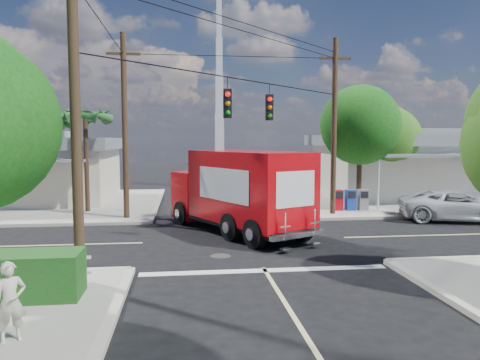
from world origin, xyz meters
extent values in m
plane|color=black|center=(0.00, 0.00, 0.00)|extent=(120.00, 120.00, 0.00)
cube|color=#AAA59A|center=(11.00, 11.00, 0.07)|extent=(14.00, 14.00, 0.14)
cube|color=#BDB8A7|center=(4.00, 11.00, 0.07)|extent=(0.25, 14.00, 0.14)
cube|color=#BDB8A7|center=(11.00, 4.00, 0.07)|extent=(14.00, 0.25, 0.14)
cube|color=#AAA59A|center=(-11.00, 11.00, 0.07)|extent=(14.00, 14.00, 0.14)
cube|color=#BDB8A7|center=(-4.00, 11.00, 0.07)|extent=(0.25, 14.00, 0.14)
cube|color=beige|center=(0.00, 10.00, 0.01)|extent=(0.12, 12.00, 0.01)
cube|color=beige|center=(0.00, -10.00, 0.01)|extent=(0.12, 12.00, 0.01)
cube|color=silver|center=(0.00, -4.30, 0.01)|extent=(7.50, 0.40, 0.01)
cube|color=silver|center=(12.50, 12.00, 1.84)|extent=(11.00, 8.00, 3.40)
cube|color=gray|center=(12.50, 12.00, 3.89)|extent=(11.80, 8.80, 0.70)
cube|color=gray|center=(12.50, 12.00, 4.39)|extent=(6.05, 4.40, 0.50)
cube|color=gray|center=(12.50, 7.10, 3.04)|extent=(9.90, 1.80, 0.15)
cylinder|color=silver|center=(8.10, 6.30, 1.59)|extent=(0.12, 0.12, 2.90)
cube|color=beige|center=(-12.00, 12.50, 1.74)|extent=(10.00, 8.00, 3.20)
cube|color=gray|center=(-12.00, 12.50, 3.69)|extent=(10.80, 8.80, 0.70)
cube|color=gray|center=(-12.00, 12.50, 4.19)|extent=(5.50, 4.40, 0.50)
cylinder|color=silver|center=(-8.00, 6.80, 1.49)|extent=(0.12, 0.12, 2.70)
cube|color=silver|center=(0.50, 20.00, 1.50)|extent=(0.80, 0.80, 3.00)
cube|color=silver|center=(0.50, 20.00, 4.50)|extent=(0.70, 0.70, 3.00)
cube|color=silver|center=(0.50, 20.00, 7.50)|extent=(0.60, 0.60, 3.00)
cube|color=silver|center=(0.50, 20.00, 10.50)|extent=(0.50, 0.50, 3.00)
cube|color=silver|center=(0.50, 20.00, 13.50)|extent=(0.40, 0.40, 3.00)
cylinder|color=#422D1C|center=(7.20, 6.80, 2.19)|extent=(0.28, 0.28, 4.10)
sphere|color=#104A10|center=(7.20, 6.80, 4.75)|extent=(4.10, 4.10, 4.10)
sphere|color=#104A10|center=(6.80, 7.00, 5.00)|extent=(3.33, 3.33, 3.33)
sphere|color=#104A10|center=(7.55, 6.50, 4.62)|extent=(3.58, 3.58, 3.58)
cylinder|color=#422D1C|center=(9.80, 9.00, 1.93)|extent=(0.28, 0.28, 3.58)
sphere|color=#366C1B|center=(9.80, 9.00, 4.17)|extent=(3.58, 3.58, 3.58)
sphere|color=#366C1B|center=(9.40, 9.20, 4.40)|extent=(2.91, 2.91, 2.91)
sphere|color=#366C1B|center=(10.15, 8.70, 4.06)|extent=(3.14, 3.14, 3.14)
cylinder|color=#422D1C|center=(-7.50, 7.50, 2.64)|extent=(0.24, 0.24, 5.00)
cone|color=#245B25|center=(-6.60, 7.50, 5.24)|extent=(0.50, 2.06, 0.98)
cone|color=#245B25|center=(-6.94, 8.20, 5.24)|extent=(1.92, 1.68, 0.98)
cone|color=#245B25|center=(-7.70, 8.38, 5.24)|extent=(2.12, 0.95, 0.98)
cone|color=#245B25|center=(-8.31, 7.89, 5.24)|extent=(1.34, 2.07, 0.98)
cone|color=#245B25|center=(-8.31, 7.11, 5.24)|extent=(1.34, 2.07, 0.98)
cone|color=#245B25|center=(-7.70, 6.62, 5.24)|extent=(2.12, 0.95, 0.98)
cone|color=#245B25|center=(-6.94, 6.80, 5.24)|extent=(1.92, 1.68, 0.98)
cylinder|color=#422D1C|center=(-9.50, 9.00, 2.44)|extent=(0.24, 0.24, 4.60)
cone|color=#245B25|center=(-8.60, 9.00, 4.84)|extent=(0.50, 2.06, 0.98)
cone|color=#245B25|center=(-8.94, 9.70, 4.84)|extent=(1.92, 1.68, 0.98)
cone|color=#245B25|center=(-9.70, 9.88, 4.84)|extent=(2.12, 0.95, 0.98)
cone|color=#245B25|center=(-10.31, 9.39, 4.84)|extent=(1.34, 2.07, 0.98)
cone|color=#245B25|center=(-10.31, 8.61, 4.84)|extent=(1.34, 2.07, 0.98)
cone|color=#245B25|center=(-9.70, 8.12, 4.84)|extent=(2.12, 0.95, 0.98)
cone|color=#245B25|center=(-8.94, 8.30, 4.84)|extent=(1.92, 1.68, 0.98)
cylinder|color=#473321|center=(-5.20, -5.20, 4.50)|extent=(0.28, 0.28, 9.00)
cylinder|color=#473321|center=(5.20, 5.20, 4.50)|extent=(0.28, 0.28, 9.00)
cube|color=#473321|center=(5.20, 5.20, 8.00)|extent=(1.60, 0.12, 0.12)
cylinder|color=#473321|center=(-5.20, 5.20, 4.50)|extent=(0.28, 0.28, 9.00)
cube|color=#473321|center=(-5.20, 5.20, 8.00)|extent=(1.60, 0.12, 0.12)
cylinder|color=black|center=(0.00, 0.00, 6.20)|extent=(10.43, 10.43, 0.04)
cube|color=black|center=(-0.80, -0.80, 5.25)|extent=(0.30, 0.24, 1.05)
sphere|color=red|center=(-0.80, -0.94, 5.58)|extent=(0.20, 0.20, 0.20)
cube|color=black|center=(1.10, 1.10, 5.25)|extent=(0.30, 0.24, 1.05)
sphere|color=red|center=(1.10, 0.96, 5.58)|extent=(0.20, 0.20, 0.20)
cube|color=silver|center=(-5.00, -5.60, 0.64)|extent=(0.09, 0.06, 1.00)
cube|color=#B20816|center=(5.80, 6.20, 0.69)|extent=(0.50, 0.50, 1.10)
cube|color=#16389F|center=(6.50, 6.20, 0.69)|extent=(0.50, 0.50, 1.10)
cube|color=slate|center=(7.20, 6.20, 0.69)|extent=(0.50, 0.50, 1.10)
cube|color=black|center=(-0.19, 1.63, 0.54)|extent=(5.57, 7.91, 0.25)
cube|color=#C0070E|center=(-1.58, 4.31, 1.34)|extent=(2.88, 2.59, 2.18)
cube|color=black|center=(-1.90, 4.93, 1.73)|extent=(1.96, 1.18, 0.94)
cube|color=silver|center=(-1.99, 5.10, 0.64)|extent=(2.08, 1.15, 0.35)
cube|color=#C0070E|center=(0.22, 0.84, 2.03)|extent=(4.84, 6.24, 2.87)
cube|color=white|center=(1.33, 1.42, 2.18)|extent=(1.66, 3.18, 1.29)
cube|color=white|center=(-0.90, 0.26, 2.18)|extent=(1.66, 3.18, 1.29)
cube|color=white|center=(1.54, -1.73, 2.18)|extent=(1.59, 0.84, 1.29)
cube|color=silver|center=(1.60, -1.84, 0.54)|extent=(2.22, 1.31, 0.18)
cube|color=silver|center=(1.05, -2.28, 0.94)|extent=(0.42, 0.26, 0.99)
cube|color=silver|center=(2.28, -1.64, 0.94)|extent=(0.42, 0.26, 0.99)
cylinder|color=black|center=(-2.53, 3.66, 0.54)|extent=(0.78, 1.11, 1.09)
cylinder|color=black|center=(-0.50, 4.70, 0.54)|extent=(0.78, 1.11, 1.09)
cylinder|color=black|center=(0.11, -1.44, 0.54)|extent=(0.78, 1.11, 1.09)
cylinder|color=black|center=(2.14, -0.40, 0.54)|extent=(0.78, 1.11, 1.09)
imported|color=silver|center=(10.78, 3.08, 0.75)|extent=(5.89, 3.93, 1.50)
imported|color=beige|center=(-5.68, -8.89, 0.90)|extent=(0.66, 0.58, 1.53)
camera|label=1|loc=(-2.41, -17.92, 3.96)|focal=35.00mm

